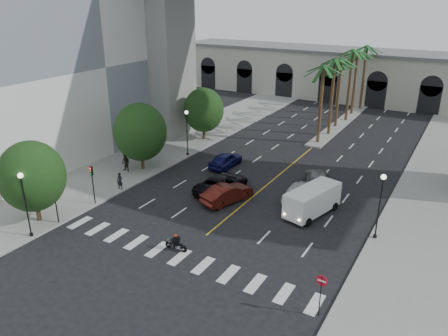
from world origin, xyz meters
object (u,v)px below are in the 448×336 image
Objects in this scene: lamp_post_left_far at (187,129)px; car_a at (300,191)px; traffic_signal_far at (92,179)px; motorcycle_rider at (177,243)px; lamp_post_right at (380,201)px; car_b at (227,194)px; traffic_signal_near at (55,196)px; car_e at (226,160)px; lamp_post_left_near at (25,200)px; do_not_enter_sign at (321,287)px; car_d at (317,179)px; cargo_van at (312,200)px; pedestrian_b at (126,163)px; pedestrian_a at (120,181)px; car_c at (222,184)px.

lamp_post_left_far is 1.11× the size of car_a.
motorcycle_rider is at bearing -12.47° from traffic_signal_far.
lamp_post_right reaches higher than car_b.
car_e is (5.39, 17.75, -1.71)m from traffic_signal_near.
car_b is (-12.90, -0.11, -2.39)m from lamp_post_right.
lamp_post_left_near is at bearing -162.63° from motorcycle_rider.
lamp_post_left_far is 28.58m from do_not_enter_sign.
car_e is at bearing 68.61° from traffic_signal_far.
car_b reaches higher than motorcycle_rider.
traffic_signal_far is 1.33× the size of do_not_enter_sign.
traffic_signal_far is (0.10, -14.50, -0.71)m from lamp_post_left_far.
car_a is 3.36m from car_d.
do_not_enter_sign is (11.21, -1.49, 1.40)m from motorcycle_rider.
traffic_signal_near is 0.61× the size of cargo_van.
traffic_signal_far is 0.76× the size of car_a.
motorcycle_rider is at bearing 8.91° from traffic_signal_near.
car_b reaches higher than car_e.
car_b is 2.66× the size of pedestrian_b.
lamp_post_left_near and lamp_post_left_far have the same top height.
cargo_van is (17.11, 7.95, -1.18)m from traffic_signal_far.
motorcycle_rider is 13.37m from car_a.
lamp_post_left_near is at bearing -169.61° from do_not_enter_sign.
lamp_post_right is at bearing 0.21° from cargo_van.
car_a is 16.79m from pedestrian_a.
lamp_post_left_far reaches higher than car_a.
car_a is (-7.53, 3.71, -2.40)m from lamp_post_right.
do_not_enter_sign is at bearing 6.96° from lamp_post_left_near.
cargo_van reaches higher than pedestrian_a.
pedestrian_a reaches higher than car_e.
car_b is at bearing -2.66° from pedestrian_b.
cargo_van reaches higher than motorcycle_rider.
car_e is 13.09m from cargo_van.
pedestrian_a is (-0.10, 9.95, -2.26)m from lamp_post_left_near.
lamp_post_left_far is at bearing -25.71° from car_d.
car_c is at bearing 5.21° from pedestrian_b.
traffic_signal_near reaches higher than car_e.
car_e is 0.79× the size of cargo_van.
cargo_van is at bearing -20.83° from lamp_post_left_far.
traffic_signal_far is at bearing -164.02° from lamp_post_right.
lamp_post_left_far is (0.00, 21.00, 0.00)m from lamp_post_left_near.
motorcycle_rider is 0.31× the size of cargo_van.
lamp_post_left_far is 1.00× the size of lamp_post_right.
car_a is 2.55× the size of pedestrian_b.
cargo_van reaches higher than car_e.
car_b is at bearing 52.46° from lamp_post_left_near.
lamp_post_left_near is 26.25m from lamp_post_right.
lamp_post_right is 8.73m from car_a.
motorcycle_rider is 8.76m from car_b.
lamp_post_left_near is 11.77m from motorcycle_rider.
car_b is 9.27m from car_d.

